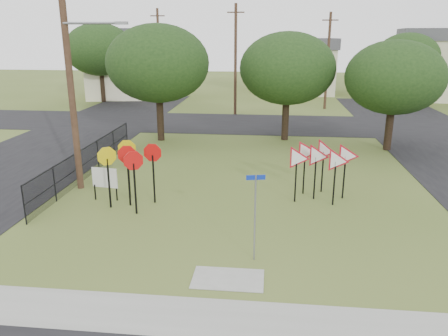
# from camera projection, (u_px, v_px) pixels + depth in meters

# --- Properties ---
(ground) EXTENTS (140.00, 140.00, 0.00)m
(ground) POSITION_uv_depth(u_px,v_px,m) (235.00, 241.00, 14.49)
(ground) COLOR #475B22
(sidewalk) EXTENTS (30.00, 1.60, 0.02)m
(sidewalk) POSITION_uv_depth(u_px,v_px,m) (221.00, 319.00, 10.49)
(sidewalk) COLOR gray
(sidewalk) RESTS_ON ground
(street_left) EXTENTS (8.00, 50.00, 0.02)m
(street_left) POSITION_uv_depth(u_px,v_px,m) (43.00, 153.00, 25.23)
(street_left) COLOR black
(street_left) RESTS_ON ground
(street_far) EXTENTS (60.00, 8.00, 0.02)m
(street_far) POSITION_uv_depth(u_px,v_px,m) (257.00, 124.00, 33.50)
(street_far) COLOR black
(street_far) RESTS_ON ground
(curb_pad) EXTENTS (2.00, 1.20, 0.02)m
(curb_pad) POSITION_uv_depth(u_px,v_px,m) (228.00, 279.00, 12.21)
(curb_pad) COLOR gray
(curb_pad) RESTS_ON ground
(street_name_sign) EXTENTS (0.55, 0.14, 2.71)m
(street_name_sign) POSITION_uv_depth(u_px,v_px,m) (255.00, 212.00, 12.83)
(street_name_sign) COLOR gray
(street_name_sign) RESTS_ON ground
(stop_sign_cluster) EXTENTS (2.31, 1.97, 2.49)m
(stop_sign_cluster) POSITION_uv_depth(u_px,v_px,m) (130.00, 161.00, 17.02)
(stop_sign_cluster) COLOR black
(stop_sign_cluster) RESTS_ON ground
(yield_sign_cluster) EXTENTS (3.03, 2.02, 2.38)m
(yield_sign_cluster) POSITION_uv_depth(u_px,v_px,m) (320.00, 158.00, 17.79)
(yield_sign_cluster) COLOR black
(yield_sign_cluster) RESTS_ON ground
(info_board) EXTENTS (1.10, 0.19, 1.38)m
(info_board) POSITION_uv_depth(u_px,v_px,m) (105.00, 179.00, 17.82)
(info_board) COLOR black
(info_board) RESTS_ON ground
(utility_pole_main) EXTENTS (3.55, 0.33, 10.00)m
(utility_pole_main) POSITION_uv_depth(u_px,v_px,m) (70.00, 69.00, 17.98)
(utility_pole_main) COLOR #493122
(utility_pole_main) RESTS_ON ground
(far_pole_a) EXTENTS (1.40, 0.24, 9.00)m
(far_pole_a) POSITION_uv_depth(u_px,v_px,m) (235.00, 60.00, 36.17)
(far_pole_a) COLOR #493122
(far_pole_a) RESTS_ON ground
(far_pole_b) EXTENTS (1.40, 0.24, 8.50)m
(far_pole_b) POSITION_uv_depth(u_px,v_px,m) (328.00, 61.00, 39.23)
(far_pole_b) COLOR #493122
(far_pole_b) RESTS_ON ground
(far_pole_c) EXTENTS (1.40, 0.24, 9.00)m
(far_pole_c) POSITION_uv_depth(u_px,v_px,m) (159.00, 56.00, 42.70)
(far_pole_c) COLOR #493122
(far_pole_c) RESTS_ON ground
(fence_run) EXTENTS (0.05, 11.55, 1.50)m
(fence_run) POSITION_uv_depth(u_px,v_px,m) (89.00, 160.00, 20.98)
(fence_run) COLOR black
(fence_run) RESTS_ON ground
(house_left) EXTENTS (10.58, 8.88, 7.20)m
(house_left) POSITION_uv_depth(u_px,v_px,m) (133.00, 63.00, 47.19)
(house_left) COLOR beige
(house_left) RESTS_ON ground
(house_mid) EXTENTS (8.40, 8.40, 6.20)m
(house_mid) POSITION_uv_depth(u_px,v_px,m) (297.00, 65.00, 51.19)
(house_mid) COLOR beige
(house_mid) RESTS_ON ground
(house_right) EXTENTS (8.30, 8.30, 7.20)m
(house_right) POSITION_uv_depth(u_px,v_px,m) (434.00, 64.00, 45.81)
(house_right) COLOR beige
(house_right) RESTS_ON ground
(tree_near_left) EXTENTS (6.40, 6.40, 7.27)m
(tree_near_left) POSITION_uv_depth(u_px,v_px,m) (158.00, 64.00, 27.00)
(tree_near_left) COLOR black
(tree_near_left) RESTS_ON ground
(tree_near_mid) EXTENTS (6.00, 6.00, 6.80)m
(tree_near_mid) POSITION_uv_depth(u_px,v_px,m) (287.00, 69.00, 27.22)
(tree_near_mid) COLOR black
(tree_near_mid) RESTS_ON ground
(tree_near_right) EXTENTS (5.60, 5.60, 6.33)m
(tree_near_right) POSITION_uv_depth(u_px,v_px,m) (395.00, 78.00, 24.80)
(tree_near_right) COLOR black
(tree_near_right) RESTS_ON ground
(tree_far_left) EXTENTS (6.80, 6.80, 7.73)m
(tree_far_left) POSITION_uv_depth(u_px,v_px,m) (100.00, 50.00, 43.15)
(tree_far_left) COLOR black
(tree_far_left) RESTS_ON ground
(tree_far_right) EXTENTS (6.00, 6.00, 6.80)m
(tree_far_right) POSITION_uv_depth(u_px,v_px,m) (407.00, 57.00, 42.16)
(tree_far_right) COLOR black
(tree_far_right) RESTS_ON ground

